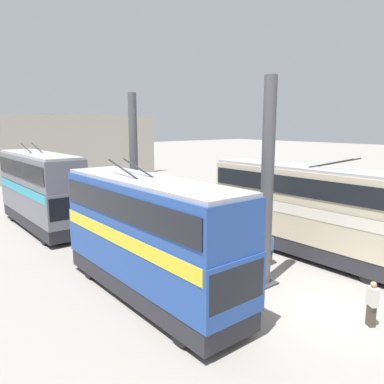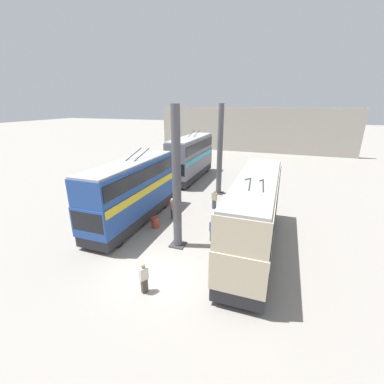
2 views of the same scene
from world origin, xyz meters
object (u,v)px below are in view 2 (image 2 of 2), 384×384
(bus_left_far, at_px, (255,210))
(person_by_right_row, at_px, (172,208))
(person_by_left_row, at_px, (213,229))
(bus_right_far, at_px, (191,155))
(bus_right_mid, at_px, (131,189))
(oil_drum, at_px, (155,222))
(person_aisle_midway, at_px, (214,199))
(person_aisle_foreground, at_px, (144,277))

(bus_left_far, bearing_deg, person_by_right_row, 69.08)
(person_by_left_row, bearing_deg, person_by_right_row, 177.69)
(bus_left_far, xyz_separation_m, bus_right_far, (14.14, 9.26, 0.17))
(bus_right_mid, height_order, oil_drum, bus_right_mid)
(bus_right_mid, bearing_deg, person_aisle_midway, -48.11)
(person_aisle_foreground, relative_size, person_by_left_row, 0.99)
(bus_left_far, height_order, person_aisle_foreground, bus_left_far)
(person_by_left_row, relative_size, oil_drum, 2.03)
(person_aisle_foreground, distance_m, person_by_right_row, 8.62)
(bus_right_mid, distance_m, person_by_right_row, 3.59)
(person_aisle_midway, xyz_separation_m, oil_drum, (-4.97, 3.26, -0.51))
(bus_right_far, bearing_deg, person_aisle_foreground, -166.52)
(bus_right_far, xyz_separation_m, person_aisle_foreground, (-19.95, -4.78, -2.02))
(person_aisle_midway, relative_size, person_by_left_row, 1.05)
(person_aisle_midway, bearing_deg, bus_right_mid, -31.87)
(bus_right_far, distance_m, person_by_left_row, 15.59)
(bus_right_far, relative_size, person_by_left_row, 6.13)
(bus_right_far, height_order, person_aisle_midway, bus_right_far)
(bus_right_mid, bearing_deg, bus_left_far, -95.75)
(person_by_right_row, relative_size, person_by_left_row, 1.06)
(bus_right_mid, distance_m, bus_right_far, 13.21)
(person_aisle_midway, height_order, person_by_left_row, person_aisle_midway)
(bus_right_mid, bearing_deg, person_aisle_foreground, -144.66)
(person_by_right_row, relative_size, oil_drum, 2.14)
(oil_drum, bearing_deg, bus_right_mid, 83.23)
(person_aisle_foreground, xyz_separation_m, person_by_right_row, (8.35, 2.15, 0.07))
(person_by_left_row, bearing_deg, oil_drum, -158.13)
(bus_right_far, bearing_deg, person_by_right_row, -167.23)
(person_by_left_row, distance_m, oil_drum, 4.66)
(bus_right_mid, xyz_separation_m, oil_drum, (-0.24, -2.01, -2.36))
(person_aisle_midway, distance_m, oil_drum, 5.96)
(bus_right_mid, distance_m, person_by_left_row, 6.93)
(person_aisle_foreground, height_order, person_aisle_midway, person_aisle_midway)
(bus_right_far, bearing_deg, bus_right_mid, 180.00)
(bus_left_far, distance_m, person_by_left_row, 3.23)
(person_by_left_row, bearing_deg, bus_right_mid, -158.20)
(person_aisle_foreground, relative_size, oil_drum, 2.00)
(person_aisle_foreground, relative_size, person_by_right_row, 0.93)
(bus_left_far, bearing_deg, person_by_left_row, 86.41)
(bus_right_mid, relative_size, person_aisle_midway, 5.69)
(bus_left_far, height_order, oil_drum, bus_left_far)
(person_aisle_foreground, bearing_deg, bus_right_mid, 156.26)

